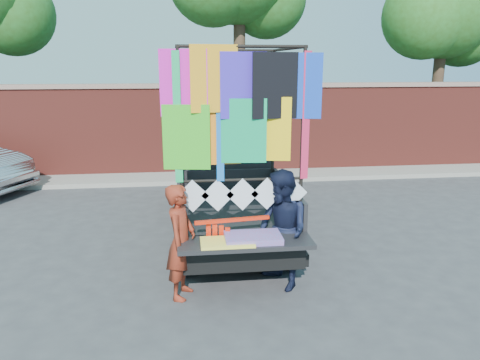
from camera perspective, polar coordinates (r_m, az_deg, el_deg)
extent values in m
plane|color=#38383A|center=(7.23, -0.22, -12.04)|extent=(90.00, 90.00, 0.00)
cube|color=maroon|center=(13.60, -3.68, 5.95)|extent=(30.00, 0.35, 2.50)
cube|color=#896D60|center=(13.47, -3.76, 11.43)|extent=(30.00, 0.45, 0.12)
cube|color=gray|center=(13.14, -3.42, 0.37)|extent=(30.00, 1.20, 0.12)
sphere|color=#295117|center=(15.86, -25.99, 17.75)|extent=(2.40, 2.40, 2.40)
cylinder|color=#38281C|center=(14.75, -0.07, 12.40)|extent=(0.36, 0.36, 5.46)
cylinder|color=#38281C|center=(16.83, 22.84, 9.98)|extent=(0.36, 0.36, 4.55)
sphere|color=#295117|center=(16.89, 23.73, 18.78)|extent=(3.20, 3.20, 3.20)
sphere|color=#295117|center=(17.63, 25.47, 16.24)|extent=(2.40, 2.40, 2.40)
sphere|color=#295117|center=(16.22, 21.60, 18.05)|extent=(2.60, 2.60, 2.60)
cylinder|color=black|center=(9.92, -6.66, -2.66)|extent=(0.22, 0.67, 0.67)
cylinder|color=black|center=(7.33, -6.49, -8.87)|extent=(0.22, 0.67, 0.67)
cylinder|color=black|center=(10.04, 2.45, -2.36)|extent=(0.22, 0.67, 0.67)
cylinder|color=black|center=(7.49, 5.88, -8.31)|extent=(0.22, 0.67, 0.67)
cube|color=black|center=(8.54, -1.27, -4.14)|extent=(1.73, 4.28, 0.31)
cube|color=black|center=(7.73, -0.72, -3.90)|extent=(1.83, 2.34, 0.10)
cube|color=black|center=(7.62, -7.44, -2.52)|extent=(0.06, 2.34, 0.46)
cube|color=black|center=(7.81, 5.84, -2.07)|extent=(0.06, 2.34, 0.46)
cube|color=black|center=(8.77, -1.53, -0.18)|extent=(1.83, 0.06, 0.46)
cube|color=black|center=(9.71, -2.09, 1.55)|extent=(1.83, 1.63, 1.27)
cube|color=#8C9EAD|center=(9.18, -1.87, 3.40)|extent=(1.63, 0.06, 0.56)
cube|color=#8C9EAD|center=(10.42, -2.45, 3.55)|extent=(1.63, 0.10, 0.71)
cube|color=black|center=(10.86, -2.58, 1.52)|extent=(1.78, 0.92, 0.56)
cube|color=black|center=(6.39, 0.67, -7.67)|extent=(1.83, 0.56, 0.06)
cube|color=black|center=(6.76, 0.40, -9.98)|extent=(1.88, 0.15, 0.18)
cylinder|color=black|center=(6.33, -7.26, 4.28)|extent=(0.05, 0.05, 2.55)
cylinder|color=black|center=(8.44, -7.22, 6.76)|extent=(0.05, 0.05, 2.55)
cylinder|color=black|center=(6.53, 7.60, 4.58)|extent=(0.05, 0.05, 2.55)
cylinder|color=black|center=(8.60, 4.06, 6.97)|extent=(0.05, 0.05, 2.55)
cylinder|color=black|center=(6.29, 0.30, 15.98)|extent=(1.73, 0.04, 0.04)
cylinder|color=black|center=(8.41, -1.59, 15.53)|extent=(1.73, 0.04, 0.04)
cylinder|color=black|center=(7.31, -7.56, 15.62)|extent=(0.04, 2.19, 0.04)
cylinder|color=black|center=(7.48, 5.83, 15.63)|extent=(0.04, 2.19, 0.04)
cylinder|color=black|center=(6.48, 0.28, 0.03)|extent=(1.73, 0.04, 0.04)
cube|color=#F31BC0|center=(6.22, -6.83, 11.68)|extent=(0.63, 0.02, 0.87)
cube|color=orange|center=(6.19, -3.22, 11.75)|extent=(0.63, 0.02, 0.87)
cube|color=#3E29D0|center=(6.27, 0.32, 11.80)|extent=(0.63, 0.02, 0.87)
cube|color=black|center=(6.29, 3.90, 11.77)|extent=(0.63, 0.02, 0.87)
cube|color=blue|center=(6.41, 7.25, 11.74)|extent=(0.63, 0.02, 0.87)
cube|color=green|center=(6.24, -6.65, 5.59)|extent=(0.63, 0.02, 0.87)
cube|color=orange|center=(6.30, -3.16, 5.73)|extent=(0.63, 0.02, 0.87)
cube|color=#0BA562|center=(6.29, 0.36, 5.75)|extent=(0.63, 0.02, 0.87)
cube|color=yellow|center=(6.39, 3.73, 5.85)|extent=(0.63, 0.02, 0.87)
cube|color=#16B664|center=(6.24, -7.65, 7.44)|extent=(0.10, 0.01, 1.73)
cube|color=#CC224B|center=(6.45, 8.06, 7.65)|extent=(0.10, 0.01, 1.73)
cube|color=blue|center=(6.25, -2.47, 7.57)|extent=(0.10, 0.01, 1.73)
cube|color=white|center=(6.46, -5.80, -1.97)|extent=(0.46, 0.01, 0.46)
cube|color=white|center=(6.47, -2.73, -1.87)|extent=(0.46, 0.01, 0.46)
cube|color=white|center=(6.51, 0.31, -1.77)|extent=(0.46, 0.01, 0.46)
cube|color=white|center=(6.56, 3.32, -1.67)|extent=(0.46, 0.01, 0.46)
cube|color=white|center=(6.63, 6.27, -1.57)|extent=(0.46, 0.01, 0.46)
cube|color=#CC2D6A|center=(6.38, 1.59, -7.04)|extent=(0.76, 0.46, 0.08)
cube|color=#FFED50|center=(6.28, -1.56, -7.58)|extent=(0.71, 0.41, 0.04)
imported|color=maroon|center=(6.50, -7.21, -7.47)|extent=(0.54, 0.68, 1.62)
imported|color=black|center=(6.73, 5.12, -6.11)|extent=(0.93, 1.03, 1.73)
cube|color=red|center=(6.50, -0.94, -4.90)|extent=(1.06, 0.19, 0.04)
cube|color=red|center=(6.57, -3.83, -7.81)|extent=(0.07, 0.02, 0.61)
cube|color=red|center=(6.58, -3.05, -7.95)|extent=(0.07, 0.02, 0.61)
cube|color=red|center=(6.60, -2.27, -8.08)|extent=(0.07, 0.02, 0.61)
cube|color=red|center=(6.61, -1.49, -8.21)|extent=(0.07, 0.02, 0.61)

